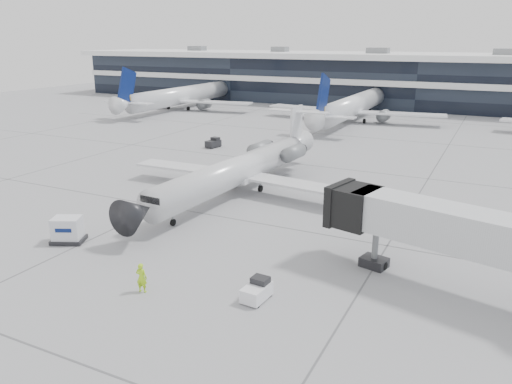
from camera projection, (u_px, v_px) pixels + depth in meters
The scene contains 11 objects.
ground at pixel (262, 224), 40.14m from camera, with size 220.00×220.00×0.00m, color gray.
terminal at pixel (425, 83), 108.90m from camera, with size 170.00×22.00×10.00m, color black.
bg_jet_left at pixel (184, 109), 106.32m from camera, with size 32.00×40.00×9.60m, color white, non-canonical shape.
bg_jet_center at pixel (353, 121), 90.64m from camera, with size 32.00×40.00×9.60m, color white, non-canonical shape.
regional_jet at pixel (241, 168), 47.69m from camera, with size 24.23×30.25×6.98m.
jet_bridge at pixel (475, 234), 27.79m from camera, with size 16.29×6.78×5.28m.
ramp_worker at pixel (142, 278), 29.12m from camera, with size 0.67×0.44×1.83m, color #A9E418.
baggage_tug at pixel (257, 291), 28.38m from camera, with size 1.28×2.01×1.23m.
cargo_uld at pixel (68, 230), 36.31m from camera, with size 2.77×2.48×1.86m.
traffic_cone at pixel (225, 188), 48.88m from camera, with size 0.46×0.46×0.54m.
far_tug at pixel (213, 143), 68.23m from camera, with size 1.58×2.29×1.34m.
Camera 1 is at (16.23, -33.93, 14.28)m, focal length 35.00 mm.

